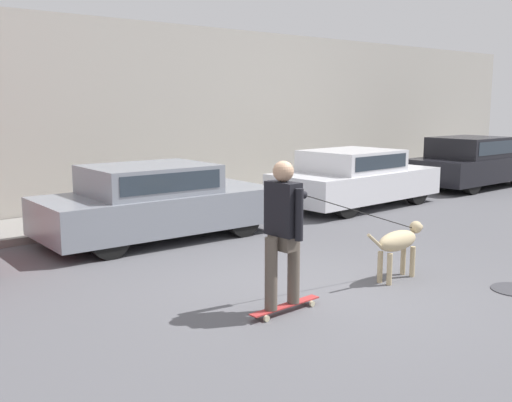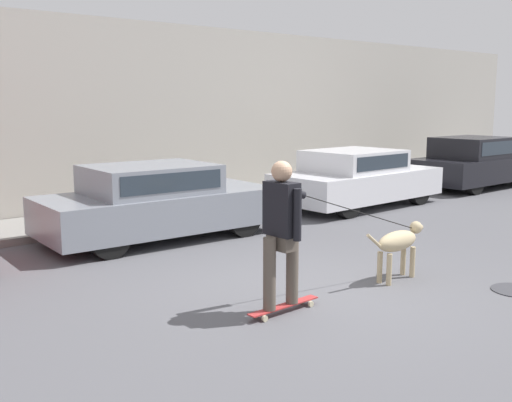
# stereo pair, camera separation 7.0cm
# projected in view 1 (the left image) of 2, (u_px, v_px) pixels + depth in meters

# --- Properties ---
(ground_plane) EXTENTS (36.00, 36.00, 0.00)m
(ground_plane) POSITION_uv_depth(u_px,v_px,m) (312.00, 293.00, 7.45)
(ground_plane) COLOR #545459
(back_wall) EXTENTS (32.00, 0.30, 4.07)m
(back_wall) POSITION_uv_depth(u_px,v_px,m) (78.00, 117.00, 12.29)
(back_wall) COLOR #ADA89E
(back_wall) RESTS_ON ground_plane
(sidewalk_curb) EXTENTS (30.00, 1.81, 0.13)m
(sidewalk_curb) POSITION_uv_depth(u_px,v_px,m) (105.00, 219.00, 11.80)
(sidewalk_curb) COLOR gray
(sidewalk_curb) RESTS_ON ground_plane
(parked_car_1) EXTENTS (4.11, 1.89, 1.30)m
(parked_car_1) POSITION_uv_depth(u_px,v_px,m) (156.00, 203.00, 10.28)
(parked_car_1) COLOR black
(parked_car_1) RESTS_ON ground_plane
(parked_car_2) EXTENTS (4.12, 1.94, 1.29)m
(parked_car_2) POSITION_uv_depth(u_px,v_px,m) (355.00, 179.00, 13.53)
(parked_car_2) COLOR black
(parked_car_2) RESTS_ON ground_plane
(parked_car_3) EXTENTS (4.00, 1.76, 1.40)m
(parked_car_3) POSITION_uv_depth(u_px,v_px,m) (471.00, 163.00, 16.58)
(parked_car_3) COLOR black
(parked_car_3) RESTS_ON ground_plane
(dog) EXTENTS (1.23, 0.32, 0.74)m
(dog) POSITION_uv_depth(u_px,v_px,m) (399.00, 242.00, 7.94)
(dog) COLOR tan
(dog) RESTS_ON ground_plane
(skateboarder) EXTENTS (2.94, 0.58, 1.72)m
(skateboarder) POSITION_uv_depth(u_px,v_px,m) (284.00, 227.00, 6.57)
(skateboarder) COLOR beige
(skateboarder) RESTS_ON ground_plane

